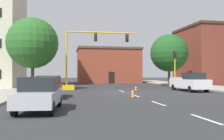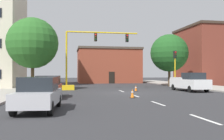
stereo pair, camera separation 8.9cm
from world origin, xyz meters
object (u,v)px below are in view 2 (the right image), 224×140
at_px(traffic_signal_gantry, 77,70).
at_px(sedan_red_near_left, 48,87).
at_px(traffic_light_pole_right, 175,61).
at_px(tree_right_mid, 169,53).
at_px(tree_left_near, 33,43).
at_px(traffic_cone_roadside_b, 132,93).
at_px(sedan_silver_mid_left, 39,94).
at_px(traffic_cone_roadside_a, 136,88).
at_px(pickup_truck_white, 189,82).

height_order(traffic_signal_gantry, sedan_red_near_left, traffic_signal_gantry).
relative_size(traffic_light_pole_right, tree_right_mid, 0.62).
bearing_deg(tree_left_near, traffic_cone_roadside_b, -48.41).
relative_size(traffic_light_pole_right, traffic_cone_roadside_b, 6.56).
relative_size(tree_right_mid, sedan_red_near_left, 1.70).
relative_size(traffic_signal_gantry, sedan_silver_mid_left, 2.02).
relative_size(sedan_silver_mid_left, traffic_cone_roadside_a, 7.58).
relative_size(pickup_truck_white, traffic_cone_roadside_a, 8.94).
height_order(tree_right_mid, sedan_red_near_left, tree_right_mid).
relative_size(traffic_signal_gantry, traffic_light_pole_right, 1.95).
height_order(traffic_light_pole_right, tree_right_mid, tree_right_mid).
xyz_separation_m(tree_left_near, traffic_cone_roadside_a, (11.06, -3.03, -4.99)).
distance_m(sedan_red_near_left, traffic_cone_roadside_a, 10.38).
xyz_separation_m(traffic_signal_gantry, traffic_cone_roadside_b, (3.93, -10.33, -1.90)).
relative_size(tree_right_mid, traffic_cone_roadside_b, 10.59).
height_order(tree_left_near, sedan_red_near_left, tree_left_near).
xyz_separation_m(traffic_signal_gantry, traffic_light_pole_right, (12.50, 0.77, 1.27)).
xyz_separation_m(sedan_red_near_left, sedan_silver_mid_left, (0.04, -6.75, 0.00)).
bearing_deg(traffic_cone_roadside_b, sedan_red_near_left, 169.02).
bearing_deg(traffic_cone_roadside_a, traffic_cone_roadside_b, -107.64).
relative_size(tree_left_near, pickup_truck_white, 1.49).
bearing_deg(traffic_light_pole_right, pickup_truck_white, -97.56).
relative_size(traffic_light_pole_right, sedan_red_near_left, 1.06).
bearing_deg(traffic_cone_roadside_a, sedan_silver_mid_left, -124.74).
bearing_deg(traffic_cone_roadside_b, sedan_silver_mid_left, -139.42).
height_order(traffic_cone_roadside_a, traffic_cone_roadside_b, traffic_cone_roadside_b).
xyz_separation_m(traffic_light_pole_right, sedan_red_near_left, (-15.03, -9.85, -2.64)).
relative_size(traffic_signal_gantry, traffic_cone_roadside_a, 15.32).
height_order(tree_left_near, traffic_cone_roadside_a, tree_left_near).
bearing_deg(sedan_red_near_left, sedan_silver_mid_left, -89.66).
distance_m(pickup_truck_white, traffic_cone_roadside_a, 5.80).
bearing_deg(tree_left_near, traffic_signal_gantry, 4.11).
bearing_deg(pickup_truck_white, sedan_red_near_left, -161.66).
xyz_separation_m(tree_left_near, tree_right_mid, (18.79, 6.20, -0.34)).
distance_m(traffic_signal_gantry, pickup_truck_white, 12.65).
height_order(traffic_signal_gantry, tree_left_near, tree_left_near).
xyz_separation_m(traffic_signal_gantry, sedan_red_near_left, (-2.53, -9.07, -1.37)).
bearing_deg(sedan_red_near_left, traffic_cone_roadside_a, 33.29).
height_order(traffic_light_pole_right, tree_left_near, tree_left_near).
bearing_deg(traffic_signal_gantry, sedan_red_near_left, -105.60).
distance_m(traffic_light_pole_right, sedan_silver_mid_left, 22.52).
xyz_separation_m(traffic_signal_gantry, pickup_truck_white, (11.82, -4.31, -1.29)).
xyz_separation_m(tree_right_mid, traffic_cone_roadside_b, (-9.94, -16.18, -4.58)).
bearing_deg(traffic_signal_gantry, tree_left_near, -175.89).
bearing_deg(sedan_red_near_left, traffic_light_pole_right, 33.23).
bearing_deg(traffic_light_pole_right, traffic_cone_roadside_b, -127.67).
xyz_separation_m(pickup_truck_white, traffic_cone_roadside_a, (-5.69, 0.93, -0.68)).
distance_m(tree_right_mid, pickup_truck_white, 11.10).
relative_size(traffic_light_pole_right, sedan_silver_mid_left, 1.04).
xyz_separation_m(tree_left_near, sedan_red_near_left, (2.39, -8.72, -4.40)).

